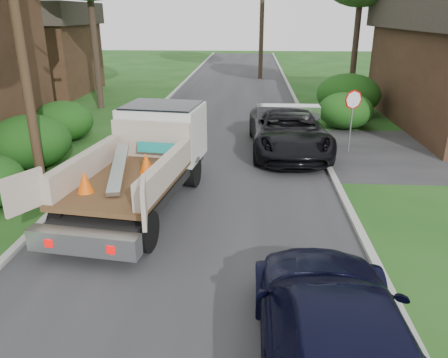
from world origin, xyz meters
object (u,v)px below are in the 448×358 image
at_px(black_pickup, 288,130).
at_px(navy_suv, 337,340).
at_px(house_left_far, 34,47).
at_px(stop_sign, 353,108).
at_px(flatbed_truck, 150,151).
at_px(utility_pole, 15,14).

bearing_deg(black_pickup, navy_suv, -93.23).
bearing_deg(black_pickup, house_left_far, 138.96).
distance_m(black_pickup, navy_suv, 11.82).
bearing_deg(navy_suv, black_pickup, -91.13).
bearing_deg(navy_suv, stop_sign, -102.62).
xyz_separation_m(house_left_far, flatbed_truck, (11.85, -17.79, -1.67)).
height_order(utility_pole, flatbed_truck, utility_pole).
bearing_deg(utility_pole, flatbed_truck, -11.38).
relative_size(stop_sign, flatbed_truck, 0.35).
height_order(stop_sign, house_left_far, house_left_far).
bearing_deg(stop_sign, house_left_far, 145.19).
bearing_deg(utility_pole, black_pickup, 25.75).
bearing_deg(stop_sign, navy_suv, -102.37).
bearing_deg(black_pickup, utility_pole, -156.60).
height_order(stop_sign, black_pickup, stop_sign).
xyz_separation_m(utility_pole, navy_suv, (8.08, -7.84, -4.35)).
xyz_separation_m(house_left_far, navy_suv, (16.10, -24.86, -2.23)).
bearing_deg(house_left_far, flatbed_truck, -56.34).
xyz_separation_m(flatbed_truck, black_pickup, (4.43, 4.75, -0.51)).
distance_m(house_left_far, navy_suv, 29.70).
relative_size(stop_sign, navy_suv, 0.44).
distance_m(utility_pole, house_left_far, 18.93).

